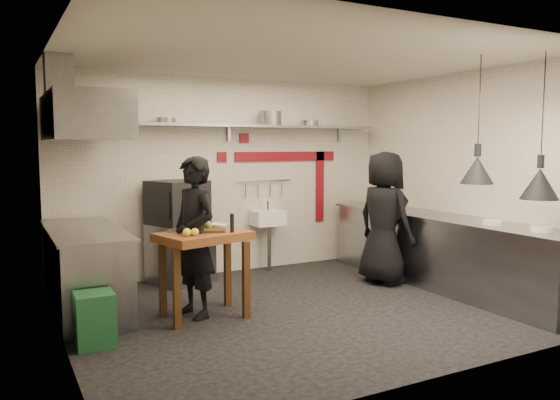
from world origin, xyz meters
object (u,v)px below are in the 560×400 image
oven_stand (181,253)px  combi_oven (177,202)px  prep_table (204,275)px  chef_left (194,237)px  chef_right (384,218)px  green_bin (95,319)px

oven_stand → combi_oven: bearing=155.3°
oven_stand → prep_table: 1.56m
chef_left → oven_stand: bearing=152.6°
oven_stand → chef_right: size_ratio=0.45×
chef_left → combi_oven: bearing=153.6°
oven_stand → prep_table: bearing=-120.6°
oven_stand → green_bin: size_ratio=1.60×
combi_oven → chef_left: (-0.28, -1.49, -0.22)m
combi_oven → green_bin: combi_oven is taller
oven_stand → prep_table: prep_table is taller
green_bin → chef_right: (3.83, 0.61, 0.63)m
green_bin → prep_table: size_ratio=0.54×
oven_stand → green_bin: (-1.42, -1.90, -0.15)m
combi_oven → green_bin: size_ratio=1.32×
combi_oven → chef_right: (2.44, -1.30, -0.21)m
prep_table → chef_right: chef_right is taller
combi_oven → prep_table: bearing=-119.5°
chef_left → chef_right: (2.72, 0.19, 0.02)m
combi_oven → chef_right: chef_right is taller
oven_stand → chef_left: size_ratio=0.46×
prep_table → chef_right: 2.68m
oven_stand → chef_left: (-0.31, -1.49, 0.47)m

